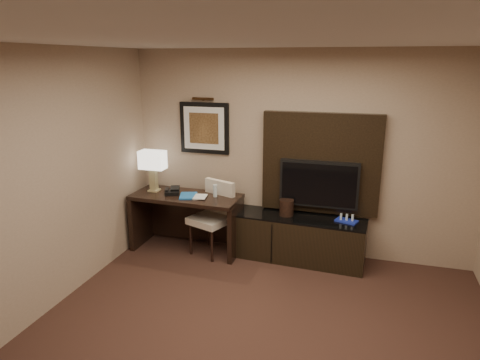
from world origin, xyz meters
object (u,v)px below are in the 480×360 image
at_px(desk_chair, 210,219).
at_px(minibar_tray, 347,218).
at_px(table_lamp, 153,171).
at_px(tv, 319,184).
at_px(ice_bucket, 287,207).
at_px(desk, 187,222).
at_px(desk_phone, 172,191).
at_px(water_bottle, 215,191).
at_px(credenza, 297,238).

relative_size(desk_chair, minibar_tray, 3.74).
bearing_deg(table_lamp, tv, 4.77).
bearing_deg(ice_bucket, table_lamp, -177.65).
relative_size(tv, desk_chair, 1.01).
distance_m(tv, minibar_tray, 0.55).
bearing_deg(desk, desk_phone, -171.93).
relative_size(desk_phone, water_bottle, 1.12).
bearing_deg(tv, minibar_tray, -19.22).
height_order(table_lamp, desk_phone, table_lamp).
bearing_deg(credenza, desk_chair, -169.98).
bearing_deg(minibar_tray, ice_bucket, 178.46).
relative_size(desk_phone, ice_bucket, 0.88).
distance_m(tv, desk_chair, 1.51).
height_order(desk_chair, water_bottle, desk_chair).
height_order(credenza, ice_bucket, ice_bucket).
relative_size(desk, tv, 1.47).
bearing_deg(table_lamp, desk_phone, -13.19).
xyz_separation_m(desk, desk_phone, (-0.19, -0.02, 0.44)).
bearing_deg(tv, desk, -172.17).
height_order(credenza, desk_phone, desk_phone).
height_order(desk_chair, ice_bucket, desk_chair).
xyz_separation_m(credenza, minibar_tray, (0.61, 0.01, 0.35)).
relative_size(desk_chair, table_lamp, 1.70).
bearing_deg(tv, table_lamp, -175.23).
bearing_deg(water_bottle, tv, 8.26).
bearing_deg(desk_phone, desk, -13.50).
height_order(tv, water_bottle, tv).
height_order(tv, minibar_tray, tv).
bearing_deg(desk_phone, table_lamp, 147.51).
distance_m(table_lamp, desk_phone, 0.40).
bearing_deg(minibar_tray, desk, -177.08).
xyz_separation_m(credenza, ice_bucket, (-0.16, 0.03, 0.40)).
bearing_deg(credenza, minibar_tray, 4.12).
xyz_separation_m(desk_phone, minibar_tray, (2.32, 0.13, -0.19)).
distance_m(desk, minibar_tray, 2.14).
bearing_deg(desk_chair, table_lamp, -164.81).
bearing_deg(credenza, water_bottle, -173.82).
height_order(desk, ice_bucket, ice_bucket).
xyz_separation_m(table_lamp, minibar_tray, (2.62, 0.06, -0.43)).
relative_size(desk, minibar_tray, 5.56).
distance_m(desk, water_bottle, 0.63).
xyz_separation_m(desk_chair, ice_bucket, (1.00, 0.16, 0.21)).
xyz_separation_m(credenza, water_bottle, (-1.11, -0.05, 0.57)).
distance_m(tv, desk_phone, 1.96).
xyz_separation_m(tv, minibar_tray, (0.38, -0.13, -0.37)).
bearing_deg(tv, water_bottle, -171.74).
height_order(desk, desk_phone, desk_phone).
xyz_separation_m(tv, table_lamp, (-2.25, -0.19, 0.06)).
distance_m(credenza, ice_bucket, 0.43).
distance_m(desk_chair, water_bottle, 0.39).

